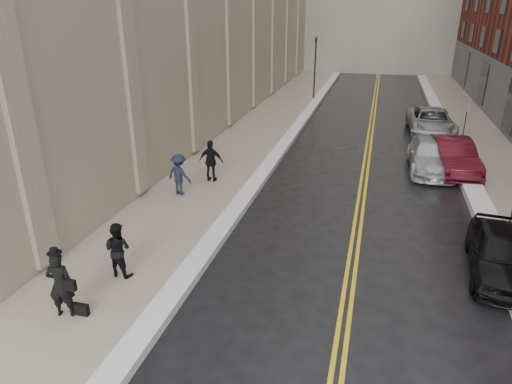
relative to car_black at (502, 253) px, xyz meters
The scene contains 17 objects.
ground 8.15m from the car_black, 146.91° to the right, with size 160.00×160.00×0.00m, color black.
sidewalk_left 16.19m from the car_black, 134.33° to the left, with size 4.00×64.00×0.15m, color gray.
sidewalk_right 11.79m from the car_black, 79.23° to the left, with size 3.00×64.00×0.15m, color gray.
lane_stripe_a 12.41m from the car_black, 110.91° to the left, with size 0.12×64.00×0.01m, color gold.
lane_stripe_b 12.32m from the car_black, 109.87° to the left, with size 0.12×64.00×0.01m, color gold.
snow_ridge_left 14.67m from the car_black, 127.88° to the left, with size 0.70×60.80×0.26m, color white.
snow_ridge_right 11.59m from the car_black, 88.27° to the left, with size 0.85×60.80×0.30m, color white.
traffic_signal 27.34m from the car_black, 110.19° to the left, with size 0.18×0.15×5.20m.
parking_sign_far 15.62m from the car_black, 85.96° to the left, with size 0.06×0.35×2.23m.
car_black is the anchor object (origin of this frame).
car_maroon 9.48m from the car_black, 91.61° to the left, with size 1.71×4.89×1.61m, color #3F0B15.
car_silver_near 9.57m from the car_black, 97.53° to the left, with size 2.06×5.06×1.47m, color #A9ABB0.
car_silver_far 16.72m from the car_black, 92.34° to the left, with size 2.61×5.67×1.57m, color #97999E.
pedestrian_main 12.48m from the car_black, 155.02° to the right, with size 0.66×0.44×1.82m, color black.
pedestrian_a 11.38m from the car_black, 163.74° to the right, with size 0.82×0.64×1.68m, color black.
pedestrian_b 12.15m from the car_black, 165.45° to the left, with size 1.14×0.65×1.76m, color black.
pedestrian_c 12.04m from the car_black, 156.12° to the left, with size 1.11×0.46×1.89m, color black.
Camera 1 is at (2.79, -8.96, 7.60)m, focal length 32.00 mm.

